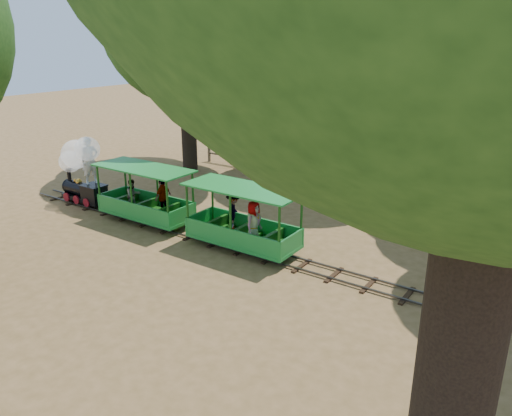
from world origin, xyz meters
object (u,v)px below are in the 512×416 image
Objects in this scene: carriage_front at (147,201)px; fence at (377,178)px; carriage_rear at (243,223)px; locomotive at (80,165)px.

carriage_front is 0.20× the size of fence.
fence is at bearing 82.31° from carriage_rear.
carriage_rear is 8.04m from fence.
locomotive is 11.77m from fence.
locomotive is 0.74× the size of carriage_front.
locomotive is 0.74× the size of carriage_rear.
locomotive is 0.15× the size of fence.
fence is (5.12, 7.99, -0.21)m from carriage_front.
carriage_front and carriage_rear have the same top height.
locomotive is 7.61m from carriage_rear.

